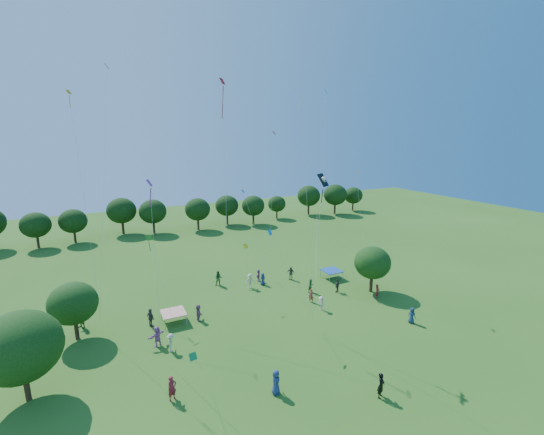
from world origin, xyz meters
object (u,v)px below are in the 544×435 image
at_px(near_tree_west, 20,347).
at_px(tent_blue, 332,271).
at_px(red_high_kite, 224,127).
at_px(near_tree_east, 372,263).
at_px(tent_red_stripe, 173,313).
at_px(pirate_kite, 323,183).
at_px(near_tree_north, 73,303).
at_px(man_in_black, 381,385).

height_order(near_tree_west, tent_blue, near_tree_west).
bearing_deg(red_high_kite, near_tree_east, -10.70).
bearing_deg(tent_red_stripe, pirate_kite, -33.97).
xyz_separation_m(near_tree_north, man_in_black, (18.91, -17.67, -2.50)).
bearing_deg(red_high_kite, near_tree_north, 176.56).
height_order(tent_red_stripe, tent_blue, same).
bearing_deg(near_tree_north, man_in_black, -43.07).
xyz_separation_m(near_tree_north, tent_blue, (28.42, 1.36, -2.38)).
bearing_deg(tent_blue, near_tree_north, -177.25).
distance_m(tent_red_stripe, tent_blue, 20.27).
distance_m(near_tree_east, tent_red_stripe, 22.23).
xyz_separation_m(near_tree_west, tent_blue, (31.26, 8.44, -2.99)).
bearing_deg(man_in_black, near_tree_west, 123.03).
bearing_deg(near_tree_east, pirate_kite, -155.33).
xyz_separation_m(near_tree_east, tent_blue, (-1.75, 5.27, -2.49)).
bearing_deg(near_tree_west, man_in_black, -25.98).
height_order(tent_red_stripe, red_high_kite, red_high_kite).
xyz_separation_m(near_tree_west, near_tree_east, (33.01, 3.17, -0.50)).
bearing_deg(pirate_kite, near_tree_north, 156.29).
relative_size(near_tree_west, tent_red_stripe, 2.91).
bearing_deg(near_tree_east, man_in_black, -129.30).
relative_size(tent_blue, man_in_black, 1.20).
bearing_deg(tent_blue, man_in_black, -116.56).
distance_m(tent_blue, red_high_kite, 22.75).
distance_m(near_tree_north, man_in_black, 26.00).
height_order(pirate_kite, red_high_kite, red_high_kite).
distance_m(man_in_black, red_high_kite, 24.80).
bearing_deg(man_in_black, near_tree_north, 105.95).
relative_size(near_tree_east, tent_blue, 2.45).
height_order(tent_red_stripe, man_in_black, man_in_black).
bearing_deg(man_in_black, near_tree_east, 19.72).
xyz_separation_m(near_tree_north, red_high_kite, (13.93, -0.84, 15.01)).
distance_m(tent_blue, pirate_kite, 18.42).
bearing_deg(near_tree_west, tent_red_stripe, 28.90).
bearing_deg(near_tree_north, tent_blue, 2.75).
bearing_deg(red_high_kite, man_in_black, -73.53).
bearing_deg(pirate_kite, man_in_black, -95.51).
bearing_deg(tent_red_stripe, tent_blue, 6.52).
distance_m(near_tree_west, tent_blue, 32.52).
bearing_deg(near_tree_north, tent_red_stripe, -6.46).
distance_m(near_tree_north, red_high_kite, 20.49).
bearing_deg(man_in_black, tent_blue, 32.46).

